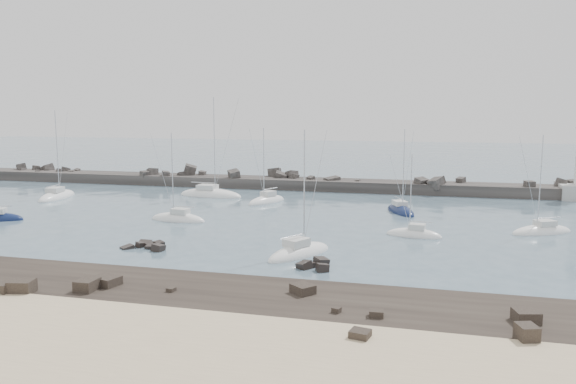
# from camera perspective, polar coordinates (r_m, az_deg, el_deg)

# --- Properties ---
(ground) EXTENTS (400.00, 400.00, 0.00)m
(ground) POSITION_cam_1_polar(r_m,az_deg,el_deg) (64.79, -7.48, -4.11)
(ground) COLOR slate
(ground) RESTS_ON ground
(sand_strip) EXTENTS (140.00, 14.00, 1.00)m
(sand_strip) POSITION_cam_1_polar(r_m,az_deg,el_deg) (38.29, -26.11, -13.74)
(sand_strip) COLOR beige
(sand_strip) RESTS_ON ground
(rock_shelf) EXTENTS (140.00, 12.05, 2.03)m
(rock_shelf) POSITION_cam_1_polar(r_m,az_deg,el_deg) (45.97, -18.17, -9.61)
(rock_shelf) COLOR black
(rock_shelf) RESTS_ON ground
(rock_cluster_near) EXTENTS (5.01, 3.27, 1.46)m
(rock_cluster_near) POSITION_cam_1_polar(r_m,az_deg,el_deg) (59.00, -13.95, -5.48)
(rock_cluster_near) COLOR black
(rock_cluster_near) RESTS_ON ground
(rock_cluster_far) EXTENTS (3.29, 3.27, 1.40)m
(rock_cluster_far) POSITION_cam_1_polar(r_m,az_deg,el_deg) (50.27, 2.56, -7.54)
(rock_cluster_far) COLOR black
(rock_cluster_far) RESTS_ON ground
(breakwater) EXTENTS (115.00, 7.37, 5.36)m
(breakwater) POSITION_cam_1_polar(r_m,az_deg,el_deg) (102.51, -3.46, 0.67)
(breakwater) COLOR #2F2C2A
(breakwater) RESTS_ON ground
(sailboat_1) EXTENTS (3.97, 9.74, 14.97)m
(sailboat_1) POSITION_cam_1_polar(r_m,az_deg,el_deg) (96.75, -22.41, -0.48)
(sailboat_1) COLOR white
(sailboat_1) RESTS_ON ground
(sailboat_3) EXTENTS (11.23, 4.40, 17.16)m
(sailboat_3) POSITION_cam_1_polar(r_m,az_deg,el_deg) (92.14, -7.89, -0.34)
(sailboat_3) COLOR white
(sailboat_3) RESTS_ON ground
(sailboat_4) EXTENTS (7.73, 3.02, 12.06)m
(sailboat_4) POSITION_cam_1_polar(r_m,az_deg,el_deg) (72.44, -11.11, -2.77)
(sailboat_4) COLOR white
(sailboat_4) RESTS_ON ground
(sailboat_5) EXTENTS (5.39, 7.95, 12.33)m
(sailboat_5) POSITION_cam_1_polar(r_m,az_deg,el_deg) (85.19, -2.17, -0.97)
(sailboat_5) COLOR white
(sailboat_5) RESTS_ON ground
(sailboat_6) EXTENTS (6.23, 8.38, 13.09)m
(sailboat_6) POSITION_cam_1_polar(r_m,az_deg,el_deg) (54.31, 1.15, -6.30)
(sailboat_6) COLOR white
(sailboat_6) RESTS_ON ground
(sailboat_7) EXTENTS (5.37, 8.04, 12.31)m
(sailboat_7) POSITION_cam_1_polar(r_m,az_deg,el_deg) (78.40, 11.36, -1.94)
(sailboat_7) COLOR #101C43
(sailboat_7) RESTS_ON ground
(sailboat_8) EXTENTS (6.39, 2.81, 9.98)m
(sailboat_8) POSITION_cam_1_polar(r_m,az_deg,el_deg) (63.86, 12.69, -4.30)
(sailboat_8) COLOR white
(sailboat_8) RESTS_ON ground
(sailboat_9) EXTENTS (7.81, 5.75, 12.08)m
(sailboat_9) POSITION_cam_1_polar(r_m,az_deg,el_deg) (70.10, 24.37, -3.73)
(sailboat_9) COLOR white
(sailboat_9) RESTS_ON ground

